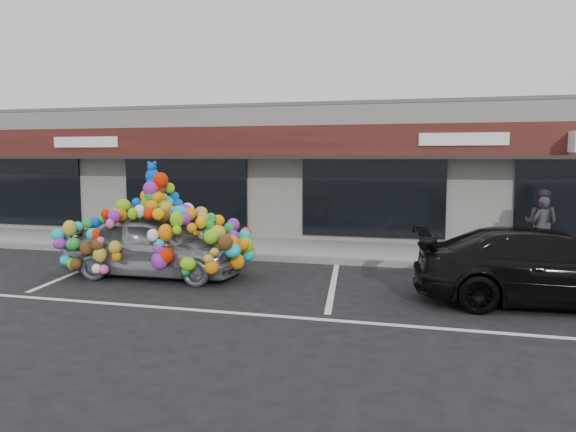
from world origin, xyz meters
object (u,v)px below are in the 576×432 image
(pedestrian_a, at_px, (541,228))
(pedestrian_b, at_px, (541,223))
(toy_car, at_px, (154,239))
(black_sedan, at_px, (548,267))

(pedestrian_a, bearing_deg, pedestrian_b, -141.36)
(toy_car, bearing_deg, pedestrian_a, -67.18)
(black_sedan, xyz_separation_m, pedestrian_a, (0.53, 4.06, 0.23))
(toy_car, bearing_deg, black_sedan, -93.18)
(toy_car, height_order, black_sedan, toy_car)
(toy_car, xyz_separation_m, pedestrian_a, (8.55, 3.71, 0.07))
(toy_car, distance_m, pedestrian_b, 9.53)
(black_sedan, bearing_deg, toy_car, 80.82)
(black_sedan, bearing_deg, pedestrian_a, -14.13)
(black_sedan, distance_m, pedestrian_a, 4.11)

